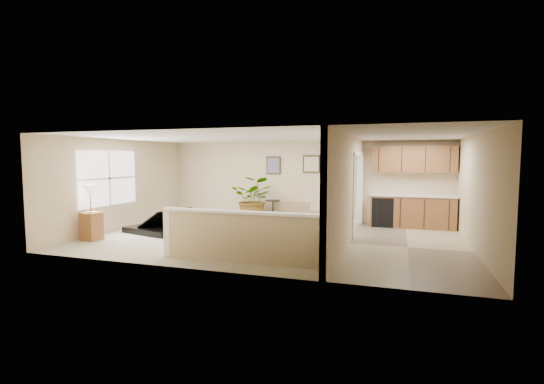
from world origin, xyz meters
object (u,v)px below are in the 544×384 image
(loveseat, at_px, (297,212))
(small_plant, at_px, (344,219))
(piano_bench, at_px, (206,225))
(palm_plant, at_px, (254,199))
(lamp_stand, at_px, (91,217))
(accent_table, at_px, (273,208))
(piano, at_px, (162,209))

(loveseat, height_order, small_plant, loveseat)
(piano_bench, xyz_separation_m, small_plant, (3.29, 2.16, -0.01))
(palm_plant, height_order, lamp_stand, palm_plant)
(accent_table, relative_size, small_plant, 1.23)
(piano, xyz_separation_m, accent_table, (2.42, 2.40, -0.17))
(piano, bearing_deg, palm_plant, 65.75)
(piano_bench, relative_size, small_plant, 1.34)
(piano, bearing_deg, lamp_stand, -105.67)
(piano, distance_m, small_plant, 5.13)
(small_plant, bearing_deg, piano, -156.08)
(piano, height_order, small_plant, piano)
(piano_bench, height_order, palm_plant, palm_plant)
(palm_plant, bearing_deg, piano, -128.61)
(accent_table, distance_m, small_plant, 2.29)
(palm_plant, xyz_separation_m, small_plant, (2.85, -0.21, -0.47))
(loveseat, relative_size, palm_plant, 1.15)
(piano_bench, height_order, accent_table, accent_table)
(loveseat, xyz_separation_m, palm_plant, (-1.30, -0.33, 0.40))
(lamp_stand, bearing_deg, accent_table, 50.07)
(piano, distance_m, palm_plant, 2.93)
(piano_bench, height_order, lamp_stand, lamp_stand)
(small_plant, distance_m, lamp_stand, 6.70)
(palm_plant, relative_size, lamp_stand, 1.06)
(small_plant, bearing_deg, lamp_stand, -146.76)
(small_plant, height_order, lamp_stand, lamp_stand)
(loveseat, bearing_deg, piano_bench, -143.66)
(loveseat, distance_m, small_plant, 1.64)
(lamp_stand, bearing_deg, loveseat, 46.15)
(piano, relative_size, lamp_stand, 1.52)
(palm_plant, bearing_deg, lamp_stand, -125.29)
(palm_plant, distance_m, lamp_stand, 4.76)
(accent_table, bearing_deg, piano_bench, -112.67)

